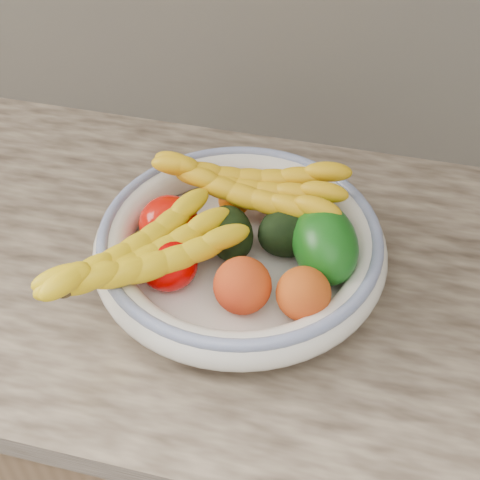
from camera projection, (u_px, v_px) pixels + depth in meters
The scene contains 13 objects.
kitchen_counter at pixel (243, 420), 1.25m from camera, with size 2.44×0.66×1.40m.
fruit_bowl at pixel (240, 246), 0.89m from camera, with size 0.39×0.39×0.08m.
clementine_back_left at pixel (235, 200), 0.95m from camera, with size 0.05×0.05×0.04m, color #FF6F05.
clementine_back_right at pixel (270, 200), 0.95m from camera, with size 0.05×0.05×0.04m, color #E05104.
tomato_left at pixel (169, 223), 0.90m from camera, with size 0.08×0.08×0.07m, color #C70C03.
tomato_near_left at pixel (168, 264), 0.85m from camera, with size 0.08×0.08×0.07m, color #C70000.
avocado_center at pixel (230, 233), 0.88m from camera, with size 0.06×0.09×0.06m, color black.
avocado_right at pixel (296, 229), 0.89m from camera, with size 0.07×0.11×0.07m, color black.
green_mango at pixel (325, 243), 0.85m from camera, with size 0.08×0.13×0.09m, color #0E4D0E.
peach_front at pixel (242, 286), 0.82m from camera, with size 0.07×0.07×0.07m, color orange.
peach_right at pixel (303, 294), 0.80m from camera, with size 0.07×0.07×0.07m, color orange.
banana_bunch_back at pixel (247, 190), 0.91m from camera, with size 0.29×0.11×0.08m, color yellow, non-canonical shape.
banana_bunch_front at pixel (141, 261), 0.82m from camera, with size 0.29×0.11×0.08m, color yellow, non-canonical shape.
Camera 1 is at (0.15, 1.05, 1.58)m, focal length 50.00 mm.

